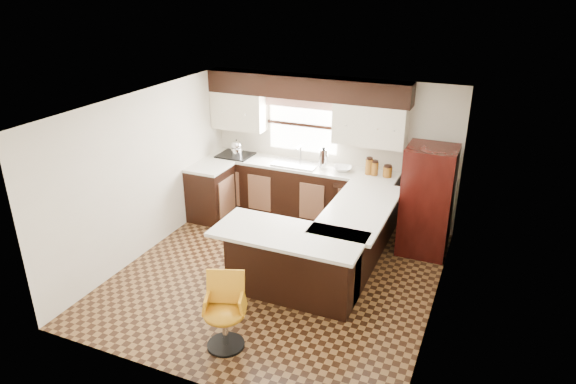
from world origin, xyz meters
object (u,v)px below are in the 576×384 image
at_px(peninsula_long, 354,239).
at_px(bar_chair, 224,314).
at_px(peninsula_return, 292,265).
at_px(refrigerator, 427,201).

height_order(peninsula_long, bar_chair, peninsula_long).
relative_size(peninsula_long, bar_chair, 2.25).
relative_size(peninsula_long, peninsula_return, 1.18).
bearing_deg(peninsula_long, bar_chair, -110.43).
bearing_deg(peninsula_return, peninsula_long, 61.70).
height_order(peninsula_return, refrigerator, refrigerator).
relative_size(peninsula_return, refrigerator, 1.00).
bearing_deg(peninsula_return, bar_chair, -103.55).
xyz_separation_m(peninsula_long, refrigerator, (0.83, 0.89, 0.37)).
bearing_deg(refrigerator, peninsula_return, -125.97).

